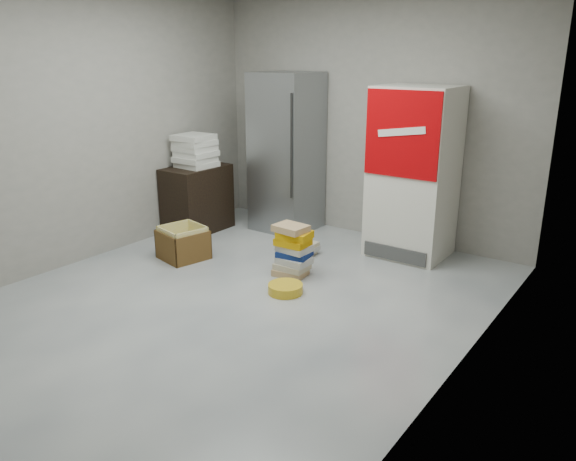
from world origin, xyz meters
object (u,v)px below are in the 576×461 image
(wood_shelf, at_px, (197,199))
(cardboard_box, at_px, (183,245))
(steel_fridge, at_px, (287,153))
(coke_cooler, at_px, (413,173))
(phonebook_stack_main, at_px, (293,250))

(wood_shelf, height_order, cardboard_box, wood_shelf)
(steel_fridge, bearing_deg, coke_cooler, -0.18)
(steel_fridge, distance_m, wood_shelf, 1.23)
(phonebook_stack_main, distance_m, cardboard_box, 1.27)
(phonebook_stack_main, height_order, cardboard_box, phonebook_stack_main)
(phonebook_stack_main, xyz_separation_m, cardboard_box, (-1.23, -0.29, -0.11))
(steel_fridge, distance_m, cardboard_box, 1.76)
(steel_fridge, xyz_separation_m, phonebook_stack_main, (0.98, -1.26, -0.69))
(steel_fridge, height_order, cardboard_box, steel_fridge)
(coke_cooler, xyz_separation_m, cardboard_box, (-1.91, -1.54, -0.76))
(wood_shelf, bearing_deg, steel_fridge, 41.31)
(wood_shelf, bearing_deg, phonebook_stack_main, -16.29)
(cardboard_box, bearing_deg, wood_shelf, 138.27)
(steel_fridge, distance_m, phonebook_stack_main, 1.73)
(steel_fridge, relative_size, phonebook_stack_main, 3.64)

